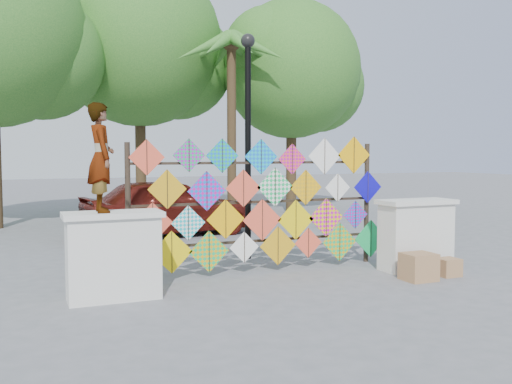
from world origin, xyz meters
TOP-DOWN VIEW (x-y plane):
  - ground at (0.00, 0.00)m, footprint 80.00×80.00m
  - parapet_left at (-2.70, -0.20)m, footprint 1.40×0.65m
  - parapet_right at (2.70, -0.20)m, footprint 1.40×0.65m
  - kite_rack at (0.10, 0.73)m, footprint 4.99×0.24m
  - tree_mid at (0.11, 11.03)m, footprint 6.30×5.60m
  - tree_east at (5.09, 9.53)m, footprint 5.40×4.80m
  - palm_tree at (2.20, 8.00)m, footprint 3.62×3.62m
  - vendor_woman at (-2.85, -0.20)m, footprint 0.38×0.57m
  - sedan at (-0.39, 5.76)m, footprint 4.60×2.36m
  - lamppost at (0.30, 2.00)m, footprint 0.28×0.28m
  - cardboard_box_near at (2.18, -0.94)m, footprint 0.51×0.46m
  - cardboard_box_far at (2.86, -0.87)m, footprint 0.37×0.34m

SIDE VIEW (x-z plane):
  - ground at x=0.00m, z-range 0.00..0.00m
  - cardboard_box_far at x=2.86m, z-range 0.00..0.31m
  - cardboard_box_near at x=2.18m, z-range 0.00..0.46m
  - parapet_left at x=-2.70m, z-range 0.01..1.29m
  - parapet_right at x=2.70m, z-range 0.01..1.29m
  - sedan at x=-0.39m, z-range 0.00..1.50m
  - kite_rack at x=0.10m, z-range -0.02..2.42m
  - vendor_woman at x=-2.85m, z-range 1.28..2.84m
  - lamppost at x=0.30m, z-range 0.46..4.92m
  - palm_tree at x=2.20m, z-range 2.04..7.87m
  - tree_east at x=5.09m, z-range 1.28..8.69m
  - tree_mid at x=0.11m, z-range 1.47..10.08m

